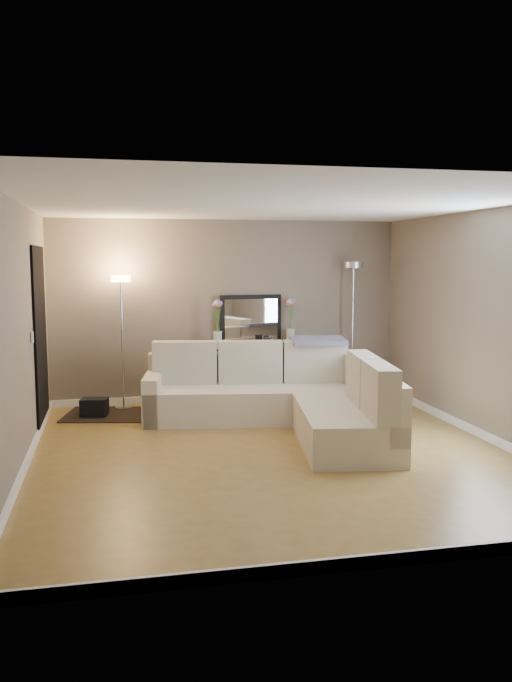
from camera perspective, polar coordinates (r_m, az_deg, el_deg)
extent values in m
cube|color=olive|center=(7.16, 1.37, -9.59)|extent=(5.00, 5.50, 0.01)
cube|color=white|center=(6.88, 1.44, 11.72)|extent=(5.00, 5.50, 0.01)
cube|color=#796B5D|center=(9.59, -2.48, 2.58)|extent=(5.00, 0.02, 2.60)
cube|color=#796B5D|center=(4.29, 10.11, -3.03)|extent=(5.00, 0.02, 2.60)
cube|color=#796B5D|center=(6.77, -19.72, 0.32)|extent=(0.02, 5.50, 2.60)
cube|color=#796B5D|center=(7.88, 19.45, 1.22)|extent=(0.02, 5.50, 2.60)
cube|color=white|center=(9.75, -2.42, -4.77)|extent=(5.00, 0.03, 0.10)
cube|color=white|center=(4.70, 9.65, -18.17)|extent=(5.00, 0.03, 0.10)
cube|color=white|center=(7.01, -19.09, -9.87)|extent=(0.03, 5.50, 0.10)
cube|color=white|center=(8.08, 18.93, -7.64)|extent=(0.03, 5.50, 0.10)
cube|color=black|center=(8.47, -17.99, 0.29)|extent=(0.02, 1.20, 2.20)
cube|color=white|center=(7.61, -18.65, 0.31)|extent=(0.02, 0.08, 0.12)
cube|color=beige|center=(8.56, -0.05, -5.31)|extent=(2.89, 1.38, 0.43)
cube|color=beige|center=(8.87, -0.19, -2.91)|extent=(2.78, 0.64, 0.60)
cube|color=beige|center=(8.57, -8.82, -4.80)|extent=(0.34, 0.98, 0.60)
cube|color=beige|center=(7.38, 7.67, -7.39)|extent=(1.21, 1.84, 0.43)
cube|color=beige|center=(7.85, 9.72, -4.32)|extent=(0.62, 2.67, 0.60)
cube|color=beige|center=(8.72, -6.12, -1.84)|extent=(0.86, 0.36, 0.56)
cube|color=beige|center=(8.72, -0.50, -1.80)|extent=(0.86, 0.36, 0.56)
cube|color=beige|center=(8.80, 5.07, -1.74)|extent=(0.86, 0.36, 0.56)
cube|color=beige|center=(7.63, 9.16, -3.15)|extent=(0.35, 0.80, 0.56)
cube|color=beige|center=(6.86, 10.60, -4.32)|extent=(0.35, 0.80, 0.56)
cube|color=slate|center=(8.78, 5.40, 0.05)|extent=(0.74, 0.48, 0.09)
cube|color=black|center=(9.49, -0.11, -0.60)|extent=(1.34, 0.51, 0.04)
cube|color=black|center=(9.25, -3.35, -3.33)|extent=(0.05, 0.05, 0.76)
cube|color=black|center=(9.51, -3.82, -3.04)|extent=(0.05, 0.05, 0.76)
cube|color=black|center=(9.64, 3.55, -2.91)|extent=(0.05, 0.05, 0.76)
cube|color=black|center=(9.90, 2.92, -2.64)|extent=(0.05, 0.05, 0.76)
cube|color=black|center=(9.59, -0.11, -4.16)|extent=(1.25, 0.47, 0.03)
cube|color=#BF3333|center=(9.41, -3.20, -3.71)|extent=(0.05, 0.16, 0.19)
cube|color=#3359A5|center=(9.42, -2.96, -3.63)|extent=(0.06, 0.16, 0.21)
cube|color=gold|center=(9.43, -2.69, -3.55)|extent=(0.06, 0.16, 0.23)
cube|color=#3F7F4C|center=(9.45, -2.38, -3.66)|extent=(0.07, 0.17, 0.19)
cube|color=#994C99|center=(9.46, -2.10, -3.58)|extent=(0.05, 0.16, 0.21)
cube|color=orange|center=(9.47, -1.86, -3.50)|extent=(0.06, 0.16, 0.23)
cube|color=#262626|center=(9.49, -1.59, -3.61)|extent=(0.06, 0.16, 0.19)
cube|color=#4C99B2|center=(9.51, -1.29, -3.53)|extent=(0.07, 0.17, 0.21)
cube|color=#B2A58C|center=(9.52, -1.02, -3.45)|extent=(0.05, 0.16, 0.23)
cube|color=brown|center=(9.53, -0.78, -3.56)|extent=(0.06, 0.16, 0.19)
cube|color=navy|center=(9.55, -0.51, -3.48)|extent=(0.06, 0.16, 0.21)
cube|color=gold|center=(9.56, -0.21, -3.40)|extent=(0.07, 0.17, 0.23)
cube|color=black|center=(9.61, -0.44, 1.84)|extent=(0.92, 0.15, 0.72)
cube|color=white|center=(9.59, -0.40, 1.83)|extent=(0.80, 0.11, 0.60)
cube|color=orange|center=(9.42, -0.74, -0.42)|extent=(0.19, 0.14, 0.04)
cube|color=black|center=(9.50, 1.02, -0.08)|extent=(0.10, 0.03, 0.13)
cube|color=black|center=(9.54, 1.70, -0.11)|extent=(0.08, 0.03, 0.11)
cylinder|color=silver|center=(9.31, -3.32, 0.11)|extent=(0.13, 0.13, 0.24)
cylinder|color=#38722D|center=(9.28, -3.44, 1.83)|extent=(0.10, 0.02, 0.41)
sphere|color=#E5598C|center=(9.25, -3.57, 3.12)|extent=(0.08, 0.08, 0.07)
cylinder|color=#38722D|center=(9.28, -3.38, 1.89)|extent=(0.06, 0.01, 0.44)
sphere|color=white|center=(9.26, -3.46, 3.25)|extent=(0.08, 0.08, 0.07)
cylinder|color=#38722D|center=(9.28, -3.33, 1.95)|extent=(0.01, 0.01, 0.46)
sphere|color=#598CE5|center=(9.26, -3.34, 3.37)|extent=(0.08, 0.08, 0.07)
cylinder|color=#38722D|center=(9.28, -3.28, 1.83)|extent=(0.05, 0.01, 0.42)
sphere|color=#E58C4C|center=(9.27, -3.22, 3.13)|extent=(0.08, 0.08, 0.07)
cylinder|color=#38722D|center=(9.29, -3.23, 1.89)|extent=(0.10, 0.02, 0.43)
sphere|color=#D866B2|center=(9.27, -3.11, 3.26)|extent=(0.08, 0.08, 0.07)
cylinder|color=silver|center=(9.67, 2.98, 0.37)|extent=(0.13, 0.13, 0.24)
cylinder|color=#38722D|center=(9.64, 2.89, 2.02)|extent=(0.10, 0.02, 0.41)
sphere|color=#E5598C|center=(9.61, 2.78, 3.27)|extent=(0.08, 0.08, 0.07)
cylinder|color=#38722D|center=(9.64, 2.94, 2.08)|extent=(0.06, 0.01, 0.44)
sphere|color=white|center=(9.62, 2.89, 3.39)|extent=(0.08, 0.08, 0.07)
cylinder|color=#38722D|center=(9.64, 2.99, 2.14)|extent=(0.01, 0.01, 0.46)
sphere|color=#598CE5|center=(9.62, 3.00, 3.51)|extent=(0.08, 0.08, 0.07)
cylinder|color=#38722D|center=(9.65, 3.04, 2.03)|extent=(0.05, 0.01, 0.42)
sphere|color=#E58C4C|center=(9.63, 3.11, 3.28)|extent=(0.08, 0.08, 0.07)
cylinder|color=#38722D|center=(9.65, 3.09, 2.09)|extent=(0.10, 0.02, 0.43)
sphere|color=#D866B2|center=(9.64, 3.21, 3.40)|extent=(0.08, 0.08, 0.07)
cylinder|color=silver|center=(9.33, -11.27, -5.66)|extent=(0.28, 0.28, 0.03)
cylinder|color=silver|center=(9.18, -11.40, -0.38)|extent=(0.03, 0.03, 1.73)
cylinder|color=#FFBF72|center=(9.11, -11.54, 5.24)|extent=(0.30, 0.30, 0.08)
cylinder|color=silver|center=(9.95, 8.18, -4.80)|extent=(0.31, 0.31, 0.03)
cylinder|color=silver|center=(9.80, 8.27, 0.67)|extent=(0.03, 0.03, 1.91)
cylinder|color=silver|center=(9.74, 8.38, 6.48)|extent=(0.34, 0.34, 0.09)
cube|color=black|center=(9.02, -12.30, -6.17)|extent=(1.34, 1.12, 0.02)
cube|color=black|center=(8.94, -13.70, -5.49)|extent=(0.38, 0.30, 0.22)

